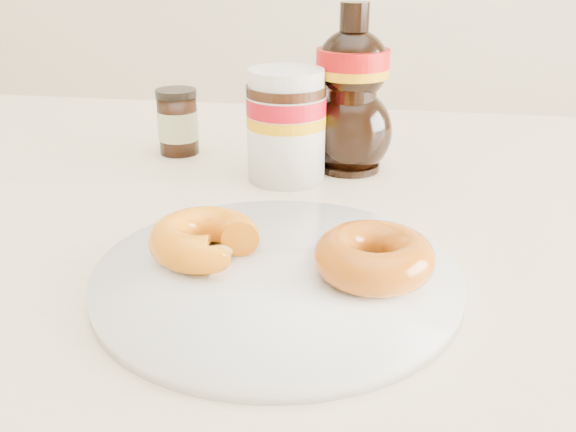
% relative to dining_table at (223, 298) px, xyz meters
% --- Properties ---
extents(dining_table, '(1.40, 0.90, 0.75)m').
position_rel_dining_table_xyz_m(dining_table, '(0.00, 0.00, 0.00)').
color(dining_table, beige).
rests_on(dining_table, ground).
extents(plate, '(0.27, 0.27, 0.01)m').
position_rel_dining_table_xyz_m(plate, '(0.07, -0.11, 0.09)').
color(plate, white).
rests_on(plate, dining_table).
extents(donut_bitten, '(0.10, 0.10, 0.03)m').
position_rel_dining_table_xyz_m(donut_bitten, '(0.02, -0.10, 0.11)').
color(donut_bitten, orange).
rests_on(donut_bitten, plate).
extents(donut_whole, '(0.10, 0.10, 0.03)m').
position_rel_dining_table_xyz_m(donut_whole, '(0.15, -0.11, 0.11)').
color(donut_whole, '#A13B0A').
rests_on(donut_whole, plate).
extents(nutella_jar, '(0.08, 0.08, 0.12)m').
position_rel_dining_table_xyz_m(nutella_jar, '(0.04, 0.12, 0.15)').
color(nutella_jar, white).
rests_on(nutella_jar, dining_table).
extents(syrup_bottle, '(0.12, 0.11, 0.18)m').
position_rel_dining_table_xyz_m(syrup_bottle, '(0.11, 0.16, 0.17)').
color(syrup_bottle, black).
rests_on(syrup_bottle, dining_table).
extents(dark_jar, '(0.05, 0.05, 0.08)m').
position_rel_dining_table_xyz_m(dark_jar, '(-0.10, 0.19, 0.12)').
color(dark_jar, black).
rests_on(dark_jar, dining_table).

